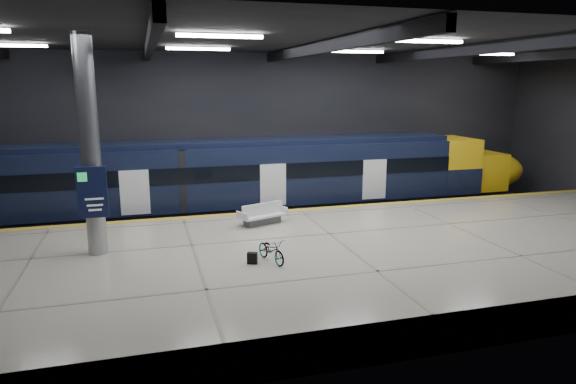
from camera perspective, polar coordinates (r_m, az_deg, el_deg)
name	(u,v)px	position (r m, az deg, el deg)	size (l,w,h in m)	color
ground	(320,254)	(20.14, 3.62, -6.85)	(30.00, 30.00, 0.00)	black
room_shell	(322,105)	(19.08, 3.84, 9.64)	(30.10, 16.10, 8.05)	black
platform	(345,261)	(17.75, 6.35, -7.64)	(30.00, 11.00, 1.10)	#B3AA98
safety_strip	(300,210)	(22.33, 1.30, -1.98)	(30.00, 0.40, 0.01)	gold
rails	(283,217)	(25.14, -0.56, -2.80)	(30.00, 1.52, 0.16)	gray
train	(241,179)	(24.25, -5.25, 1.40)	(29.40, 2.84, 3.79)	black
bench	(262,217)	(20.05, -2.86, -2.75)	(2.06, 1.41, 0.84)	#595B60
bicycle	(271,250)	(15.85, -1.86, -6.46)	(0.50, 1.43, 0.75)	#99999E
pannier_bag	(252,258)	(15.79, -3.98, -7.33)	(0.30, 0.18, 0.35)	black
info_column	(90,150)	(17.11, -21.13, 4.37)	(0.90, 0.78, 6.90)	#9EA0A5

